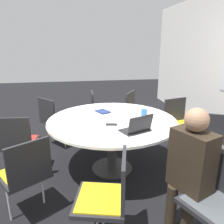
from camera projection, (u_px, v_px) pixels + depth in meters
ground_plane at (112, 168)px, 3.14m from camera, size 16.00×16.00×0.00m
conference_table at (112, 126)px, 2.95m from camera, size 1.71×1.71×0.75m
chair_0 at (219, 195)px, 1.79m from camera, size 0.57×0.56×0.87m
chair_1 at (208, 143)px, 2.74m from camera, size 0.57×0.58×0.87m
chair_2 at (179, 121)px, 3.54m from camera, size 0.52×0.53×0.87m
chair_3 at (137, 111)px, 4.08m from camera, size 0.60×0.60×0.87m
chair_4 at (99, 110)px, 4.14m from camera, size 0.45×0.43×0.87m
chair_5 at (54, 118)px, 3.70m from camera, size 0.61×0.60×0.87m
chair_6 at (18, 140)px, 2.82m from camera, size 0.45×0.47×0.87m
chair_7 at (26, 171)px, 2.14m from camera, size 0.59×0.60×0.87m
chair_8 at (108, 193)px, 1.81m from camera, size 0.53×0.52×0.87m
person_0 at (190, 164)px, 1.88m from camera, size 0.42×0.35×1.22m
laptop at (137, 128)px, 2.47m from camera, size 0.34×0.39×0.21m
spiral_notebook at (103, 112)px, 3.22m from camera, size 0.26×0.23×0.02m
coffee_cup at (144, 112)px, 3.07m from camera, size 0.08×0.08×0.09m
cell_phone at (111, 124)px, 2.72m from camera, size 0.09×0.15×0.01m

